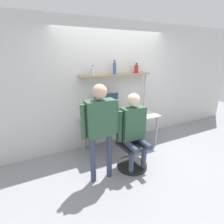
{
  "coord_description": "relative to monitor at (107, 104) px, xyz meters",
  "views": [
    {
      "loc": [
        -1.77,
        -2.73,
        2.02
      ],
      "look_at": [
        -0.49,
        -0.19,
        1.07
      ],
      "focal_mm": 28.0,
      "sensor_mm": 36.0,
      "label": 1
    }
  ],
  "objects": [
    {
      "name": "ground_plane",
      "position": [
        0.24,
        -0.57,
        -0.99
      ],
      "size": [
        12.0,
        12.0,
        0.0
      ],
      "primitive_type": "plane",
      "color": "gray"
    },
    {
      "name": "bottle_blue",
      "position": [
        0.2,
        0.02,
        0.75
      ],
      "size": [
        0.07,
        0.07,
        0.29
      ],
      "color": "#335999",
      "rests_on": "shelf_unit"
    },
    {
      "name": "office_chair",
      "position": [
        0.06,
        -0.93,
        -0.7
      ],
      "size": [
        0.56,
        0.56,
        0.94
      ],
      "color": "black",
      "rests_on": "ground_plane"
    },
    {
      "name": "desk",
      "position": [
        0.24,
        -0.19,
        -0.34
      ],
      "size": [
        1.68,
        0.72,
        0.72
      ],
      "color": "beige",
      "rests_on": "ground_plane"
    },
    {
      "name": "bottle_red",
      "position": [
        0.75,
        0.02,
        0.72
      ],
      "size": [
        0.09,
        0.09,
        0.22
      ],
      "color": "maroon",
      "rests_on": "shelf_unit"
    },
    {
      "name": "person_standing",
      "position": [
        -0.57,
        -1.0,
        0.04
      ],
      "size": [
        0.62,
        0.22,
        1.61
      ],
      "color": "#38425B",
      "rests_on": "ground_plane"
    },
    {
      "name": "shelf_unit",
      "position": [
        0.24,
        0.02,
        0.39
      ],
      "size": [
        1.6,
        0.26,
        1.61
      ],
      "color": "#997A56",
      "rests_on": "ground_plane"
    },
    {
      "name": "person_seated",
      "position": [
        0.06,
        -0.97,
        -0.16
      ],
      "size": [
        0.58,
        0.47,
        1.4
      ],
      "color": "#38425B",
      "rests_on": "ground_plane"
    },
    {
      "name": "wall_back",
      "position": [
        0.24,
        0.19,
        0.36
      ],
      "size": [
        8.0,
        0.06,
        2.7
      ],
      "color": "silver",
      "rests_on": "ground_plane"
    },
    {
      "name": "monitor",
      "position": [
        0.0,
        0.0,
        0.0
      ],
      "size": [
        0.56,
        0.22,
        0.49
      ],
      "color": "#333338",
      "rests_on": "desk"
    },
    {
      "name": "cell_phone",
      "position": [
        0.36,
        -0.38,
        -0.26
      ],
      "size": [
        0.07,
        0.15,
        0.01
      ],
      "color": "black",
      "rests_on": "desk"
    },
    {
      "name": "bottle_clear",
      "position": [
        -0.28,
        0.02,
        0.71
      ],
      "size": [
        0.08,
        0.08,
        0.19
      ],
      "color": "silver",
      "rests_on": "shelf_unit"
    },
    {
      "name": "laptop",
      "position": [
        0.11,
        -0.31,
        -0.2
      ],
      "size": [
        0.3,
        0.21,
        0.21
      ],
      "color": "#333338",
      "rests_on": "desk"
    }
  ]
}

